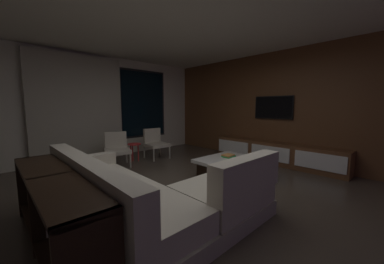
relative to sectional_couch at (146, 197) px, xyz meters
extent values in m
plane|color=#473D33|center=(0.86, 0.06, -0.29)|extent=(9.20, 9.20, 0.00)
cube|color=silver|center=(0.86, 3.72, 1.06)|extent=(6.60, 0.12, 2.70)
cube|color=black|center=(2.16, 3.65, 1.16)|extent=(1.52, 0.02, 2.02)
cube|color=black|center=(2.16, 3.64, 1.16)|extent=(1.40, 0.03, 1.90)
cube|color=#BCB5A3|center=(0.31, 3.54, 1.01)|extent=(2.10, 0.12, 2.60)
cube|color=brown|center=(3.92, 0.06, 1.06)|extent=(0.12, 7.80, 2.70)
plane|color=silver|center=(0.86, 0.06, 2.41)|extent=(8.20, 8.20, 0.00)
cube|color=#B1A997|center=(-0.24, 0.23, -0.20)|extent=(0.90, 2.50, 0.18)
cube|color=beige|center=(-0.24, 0.23, 0.01)|extent=(0.86, 2.42, 0.24)
cube|color=beige|center=(-0.59, 0.23, 0.33)|extent=(0.20, 2.50, 0.40)
cube|color=beige|center=(-0.24, 1.38, 0.22)|extent=(0.90, 0.20, 0.18)
cube|color=#B1A997|center=(0.74, -0.57, -0.20)|extent=(1.10, 0.90, 0.18)
cube|color=beige|center=(0.74, -0.57, 0.01)|extent=(1.07, 0.86, 0.24)
cube|color=beige|center=(0.74, -0.92, 0.33)|extent=(1.10, 0.20, 0.40)
cube|color=beige|center=(-0.47, 0.78, 0.29)|extent=(0.10, 0.36, 0.36)
cube|color=#B2A893|center=(-0.47, -0.07, 0.29)|extent=(0.10, 0.36, 0.36)
cube|color=black|center=(2.04, 0.19, -0.14)|extent=(1.00, 1.00, 0.30)
cube|color=white|center=(2.04, 0.19, 0.04)|extent=(1.16, 1.16, 0.06)
cube|color=#37CC65|center=(2.16, 0.40, 0.09)|extent=(0.24, 0.19, 0.03)
cube|color=#CE8740|center=(2.13, 0.39, 0.12)|extent=(0.22, 0.18, 0.03)
cylinder|color=#B2ADA0|center=(2.10, 2.28, -0.11)|extent=(0.04, 0.04, 0.36)
cylinder|color=#B2ADA0|center=(1.62, 2.30, -0.11)|extent=(0.04, 0.04, 0.36)
cylinder|color=#B2ADA0|center=(2.13, 2.78, -0.11)|extent=(0.04, 0.04, 0.36)
cylinder|color=#B2ADA0|center=(1.65, 2.80, -0.11)|extent=(0.04, 0.04, 0.36)
cube|color=beige|center=(1.88, 2.54, 0.07)|extent=(0.57, 0.59, 0.08)
cube|color=beige|center=(1.89, 2.78, 0.30)|extent=(0.49, 0.11, 0.38)
cylinder|color=#B2ADA0|center=(0.93, 2.18, -0.11)|extent=(0.04, 0.04, 0.36)
cylinder|color=#B2ADA0|center=(0.47, 2.32, -0.11)|extent=(0.04, 0.04, 0.36)
cylinder|color=#B2ADA0|center=(1.07, 2.66, -0.11)|extent=(0.04, 0.04, 0.36)
cylinder|color=#B2ADA0|center=(0.62, 2.80, -0.11)|extent=(0.04, 0.04, 0.36)
cube|color=beige|center=(0.77, 2.49, 0.07)|extent=(0.68, 0.69, 0.08)
cube|color=beige|center=(0.84, 2.72, 0.30)|extent=(0.49, 0.22, 0.38)
cylinder|color=red|center=(1.16, 2.61, -0.06)|extent=(0.03, 0.03, 0.46)
cylinder|color=red|center=(1.36, 2.61, -0.06)|extent=(0.03, 0.03, 0.46)
cylinder|color=red|center=(1.26, 2.71, -0.06)|extent=(0.03, 0.03, 0.46)
cylinder|color=red|center=(1.26, 2.61, 0.16)|extent=(0.32, 0.32, 0.02)
cube|color=brown|center=(3.64, 0.16, -0.03)|extent=(0.44, 3.10, 0.52)
cube|color=white|center=(3.41, -0.89, 0.00)|extent=(0.02, 0.93, 0.33)
cube|color=white|center=(3.41, 0.16, 0.00)|extent=(0.02, 0.93, 0.33)
cube|color=white|center=(3.41, 1.20, 0.00)|extent=(0.02, 0.93, 0.33)
cube|color=black|center=(3.60, -0.69, -0.17)|extent=(0.33, 0.68, 0.19)
cube|color=#527D4D|center=(3.60, -0.95, -0.17)|extent=(0.03, 0.04, 0.19)
cube|color=#B554A5|center=(3.60, -0.85, -0.18)|extent=(0.03, 0.04, 0.17)
cube|color=#4FC572|center=(3.60, -0.75, -0.18)|extent=(0.03, 0.04, 0.18)
cube|color=#73ACA3|center=(3.60, -0.64, -0.18)|extent=(0.03, 0.04, 0.17)
cube|color=#D5AA95|center=(3.60, -0.54, -0.19)|extent=(0.03, 0.04, 0.15)
cube|color=slate|center=(3.60, -0.43, -0.19)|extent=(0.03, 0.04, 0.16)
cube|color=black|center=(3.82, 0.31, 1.06)|extent=(0.04, 0.96, 0.56)
cube|color=black|center=(3.81, 0.31, 1.06)|extent=(0.05, 0.92, 0.52)
cube|color=black|center=(-0.91, 0.13, 0.43)|extent=(0.40, 2.10, 0.04)
cube|color=black|center=(-0.91, 0.13, -0.15)|extent=(0.38, 2.04, 0.03)
cube|color=black|center=(-0.91, 1.16, 0.08)|extent=(0.40, 0.04, 0.74)
cube|color=black|center=(-0.91, 0.13, 0.08)|extent=(0.38, 0.03, 0.74)
cube|color=white|center=(-0.92, -0.50, -0.01)|extent=(0.18, 0.04, 0.25)
cube|color=silver|center=(-0.91, -0.29, -0.02)|extent=(0.18, 0.04, 0.23)
cube|color=silver|center=(-0.90, -0.08, -0.01)|extent=(0.18, 0.04, 0.26)
cube|color=silver|center=(-0.90, 0.13, -0.01)|extent=(0.18, 0.04, 0.24)
cube|color=white|center=(-0.90, 0.34, 0.00)|extent=(0.18, 0.04, 0.27)
cube|color=silver|center=(-0.92, 0.55, -0.02)|extent=(0.18, 0.04, 0.23)
cube|color=silver|center=(-0.92, 0.76, -0.01)|extent=(0.18, 0.04, 0.25)
cube|color=silver|center=(-0.91, 0.97, 0.00)|extent=(0.18, 0.04, 0.26)
camera|label=1|loc=(-1.29, -2.17, 1.08)|focal=20.05mm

